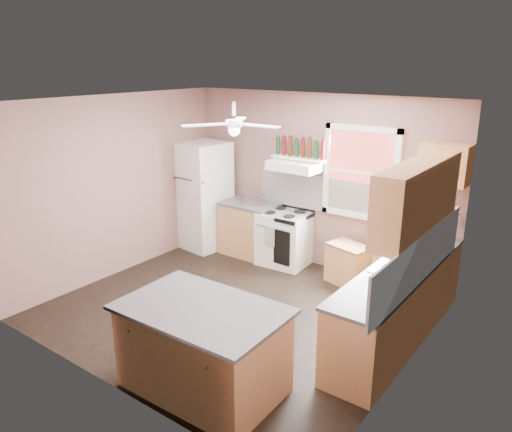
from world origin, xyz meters
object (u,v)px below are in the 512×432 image
Objects in this scene: cart at (348,264)px; toaster at (255,200)px; stove at (284,238)px; island at (203,350)px; refrigerator at (203,195)px.

toaster is at bearing -166.21° from cart.
toaster is 0.33× the size of stove.
toaster reaches higher than cart.
toaster is at bearing 116.84° from island.
stove and island have the same top height.
stove is (1.58, 0.16, -0.49)m from refrigerator.
toaster is 0.79m from stove.
stove is 1.18m from cart.
stove reaches higher than cart.
stove is at bearing 1.19° from toaster.
refrigerator reaches higher than stove.
refrigerator is 6.58× the size of toaster.
toaster is 0.47× the size of cart.
stove is (0.55, 0.04, -0.56)m from toaster.
refrigerator reaches higher than toaster.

